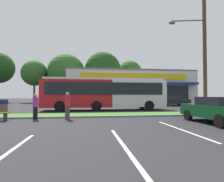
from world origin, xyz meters
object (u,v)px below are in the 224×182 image
(pedestrian_near_bench, at_px, (35,106))
(pedestrian_by_pole, at_px, (67,106))
(utility_pole, at_px, (203,44))
(city_bus, at_px, (105,93))
(car_1, at_px, (173,101))
(car_2, at_px, (218,110))

(pedestrian_near_bench, relative_size, pedestrian_by_pole, 0.95)
(utility_pole, relative_size, pedestrian_near_bench, 6.63)
(city_bus, xyz_separation_m, car_1, (10.54, 6.29, -1.00))
(car_1, height_order, pedestrian_near_bench, pedestrian_near_bench)
(city_bus, xyz_separation_m, car_2, (5.09, -9.86, -1.03))
(city_bus, bearing_deg, utility_pole, -35.00)
(utility_pole, xyz_separation_m, car_2, (-2.45, -4.72, -4.93))
(car_1, xyz_separation_m, pedestrian_near_bench, (-15.56, -13.01, 0.04))
(city_bus, bearing_deg, car_2, -63.44)
(car_2, relative_size, pedestrian_by_pole, 2.53)
(car_1, relative_size, car_2, 1.08)
(utility_pole, bearing_deg, pedestrian_by_pole, -169.96)
(utility_pole, xyz_separation_m, car_1, (3.01, 11.42, -4.90))
(utility_pole, height_order, car_1, utility_pole)
(utility_pole, height_order, pedestrian_near_bench, utility_pole)
(car_1, relative_size, pedestrian_near_bench, 2.88)
(car_1, height_order, pedestrian_by_pole, pedestrian_by_pole)
(utility_pole, distance_m, car_2, 7.25)
(utility_pole, distance_m, city_bus, 9.92)
(city_bus, xyz_separation_m, pedestrian_by_pole, (-3.02, -7.00, -0.91))
(utility_pole, xyz_separation_m, pedestrian_near_bench, (-12.55, -1.59, -4.86))
(car_1, height_order, car_2, car_1)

